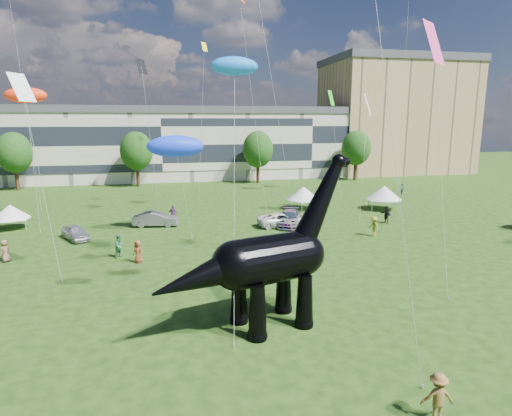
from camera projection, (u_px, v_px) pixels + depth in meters
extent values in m
plane|color=#16330C|center=(325.00, 335.00, 21.49)|extent=(220.00, 220.00, 0.00)
cube|color=beige|center=(162.00, 146.00, 78.08)|extent=(78.00, 11.00, 12.00)
cube|color=tan|center=(395.00, 119.00, 89.72)|extent=(28.00, 18.00, 22.00)
cylinder|color=#382314|center=(17.00, 180.00, 65.86)|extent=(0.56, 0.56, 3.20)
ellipsoid|color=#14380F|center=(14.00, 149.00, 64.92)|extent=(5.20, 5.20, 6.24)
cylinder|color=#382314|center=(138.00, 177.00, 69.52)|extent=(0.56, 0.56, 3.20)
ellipsoid|color=#14380F|center=(136.00, 148.00, 68.58)|extent=(5.20, 5.20, 6.24)
cylinder|color=#382314|center=(258.00, 174.00, 73.59)|extent=(0.56, 0.56, 3.20)
ellipsoid|color=#14380F|center=(258.00, 146.00, 72.65)|extent=(5.20, 5.20, 6.24)
cylinder|color=#382314|center=(355.00, 171.00, 77.25)|extent=(0.56, 0.56, 3.20)
ellipsoid|color=#14380F|center=(356.00, 145.00, 76.31)|extent=(5.20, 5.20, 6.24)
cone|color=black|center=(257.00, 313.00, 20.83)|extent=(1.19, 1.19, 2.78)
sphere|color=black|center=(257.00, 336.00, 21.07)|extent=(1.02, 1.02, 1.02)
cone|color=black|center=(239.00, 298.00, 22.58)|extent=(1.19, 1.19, 2.78)
sphere|color=black|center=(239.00, 319.00, 22.83)|extent=(1.02, 1.02, 1.02)
cone|color=black|center=(305.00, 301.00, 22.13)|extent=(1.19, 1.19, 2.78)
sphere|color=black|center=(304.00, 323.00, 22.37)|extent=(1.02, 1.02, 1.02)
cone|color=black|center=(284.00, 288.00, 23.88)|extent=(1.19, 1.19, 2.78)
sphere|color=black|center=(283.00, 308.00, 24.13)|extent=(1.02, 1.02, 1.02)
cylinder|color=black|center=(270.00, 259.00, 21.87)|extent=(4.45, 3.51, 2.50)
sphere|color=black|center=(236.00, 265.00, 20.96)|extent=(2.50, 2.50, 2.50)
sphere|color=black|center=(302.00, 254.00, 22.78)|extent=(2.41, 2.41, 2.41)
cone|color=black|center=(320.00, 202.00, 22.77)|extent=(3.74, 2.33, 4.91)
sphere|color=black|center=(339.00, 161.00, 22.87)|extent=(0.78, 0.78, 0.78)
cylinder|color=black|center=(343.00, 162.00, 23.01)|extent=(0.74, 0.58, 0.41)
cone|color=black|center=(199.00, 278.00, 20.12)|extent=(5.26, 3.26, 2.72)
imported|color=silver|center=(75.00, 232.00, 38.59)|extent=(3.29, 4.17, 1.33)
imported|color=slate|center=(156.00, 219.00, 43.49)|extent=(4.69, 2.13, 1.49)
imported|color=white|center=(282.00, 220.00, 43.47)|extent=(5.03, 2.58, 1.36)
imported|color=#595960|center=(289.00, 218.00, 43.83)|extent=(3.81, 5.61, 1.51)
cube|color=white|center=(303.00, 200.00, 51.87)|extent=(4.13, 4.13, 0.13)
cone|color=white|center=(303.00, 193.00, 51.70)|extent=(5.23, 5.23, 1.57)
cylinder|color=#999999|center=(302.00, 208.00, 49.98)|extent=(0.06, 0.06, 1.15)
cylinder|color=#999999|center=(320.00, 205.00, 51.63)|extent=(0.06, 0.06, 1.15)
cylinder|color=#999999|center=(286.00, 204.00, 52.34)|extent=(0.06, 0.06, 1.15)
cylinder|color=#999999|center=(304.00, 201.00, 53.99)|extent=(0.06, 0.06, 1.15)
cube|color=silver|center=(384.00, 200.00, 51.69)|extent=(4.21, 4.21, 0.13)
cone|color=silver|center=(384.00, 192.00, 51.52)|extent=(5.33, 5.33, 1.65)
cylinder|color=#999999|center=(372.00, 207.00, 50.52)|extent=(0.07, 0.07, 1.21)
cylinder|color=#999999|center=(399.00, 207.00, 50.12)|extent=(0.07, 0.07, 1.21)
cylinder|color=#999999|center=(369.00, 202.00, 53.50)|extent=(0.07, 0.07, 1.21)
cylinder|color=#999999|center=(394.00, 202.00, 53.11)|extent=(0.07, 0.07, 1.21)
cube|color=white|center=(11.00, 219.00, 42.30)|extent=(3.36, 3.36, 0.11)
cone|color=white|center=(10.00, 212.00, 42.15)|extent=(4.25, 4.25, 1.40)
cylinder|color=#999999|center=(26.00, 226.00, 41.77)|extent=(0.06, 0.06, 1.03)
cylinder|color=#999999|center=(27.00, 220.00, 44.10)|extent=(0.06, 0.06, 1.03)
imported|color=#2A629C|center=(306.00, 258.00, 31.07)|extent=(0.68, 0.67, 1.58)
imported|color=#A34C28|center=(138.00, 252.00, 32.25)|extent=(1.01, 0.97, 1.74)
imported|color=#99634C|center=(5.00, 251.00, 32.45)|extent=(0.88, 1.00, 1.72)
imported|color=#325B7D|center=(402.00, 189.00, 61.67)|extent=(0.61, 0.74, 1.74)
imported|color=black|center=(386.00, 214.00, 44.86)|extent=(0.80, 1.76, 1.83)
imported|color=brown|center=(438.00, 397.00, 15.24)|extent=(1.27, 0.88, 1.81)
imported|color=#6C3373|center=(173.00, 214.00, 45.07)|extent=(1.16, 0.79, 1.84)
imported|color=olive|center=(374.00, 226.00, 39.68)|extent=(1.00, 1.36, 1.89)
imported|color=#317B49|center=(120.00, 246.00, 33.45)|extent=(1.15, 1.15, 1.88)
ellipsoid|color=#FC3110|center=(26.00, 95.00, 42.63)|extent=(4.12, 4.06, 1.56)
plane|color=yellow|center=(204.00, 47.00, 59.88)|extent=(1.25, 1.15, 1.26)
plane|color=white|center=(22.00, 87.00, 30.73)|extent=(1.92, 2.42, 2.04)
ellipsoid|color=blue|center=(235.00, 66.00, 21.52)|extent=(2.39, 2.53, 0.94)
plane|color=#E03E85|center=(434.00, 42.00, 28.08)|extent=(2.94, 2.59, 2.79)
plane|color=silver|center=(368.00, 104.00, 46.07)|extent=(1.91, 2.52, 2.35)
ellipsoid|color=#1535E0|center=(175.00, 146.00, 39.34)|extent=(5.53, 5.03, 2.03)
plane|color=green|center=(331.00, 98.00, 60.87)|extent=(1.89, 2.06, 2.13)
plane|color=black|center=(142.00, 66.00, 59.06)|extent=(2.05, 1.99, 2.11)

